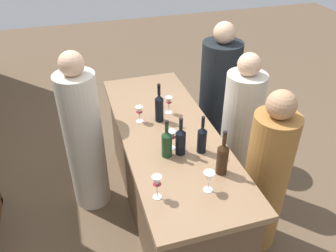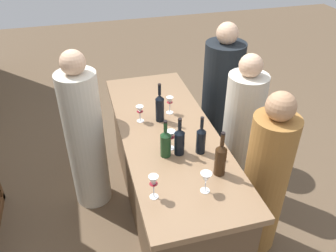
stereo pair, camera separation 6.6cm
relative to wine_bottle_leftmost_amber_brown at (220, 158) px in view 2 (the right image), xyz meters
The scene contains 16 objects.
ground_plane 1.20m from the wine_bottle_leftmost_amber_brown, 19.68° to the left, with size 12.00×12.00×0.00m, color brown.
bar_counter 0.84m from the wine_bottle_leftmost_amber_brown, 19.68° to the left, with size 2.06×0.75×0.91m.
wine_bottle_leftmost_amber_brown is the anchor object (origin of this frame).
wine_bottle_second_left_near_black 0.26m from the wine_bottle_leftmost_amber_brown, 10.24° to the left, with size 0.07×0.07×0.30m.
wine_bottle_center_near_black 0.34m from the wine_bottle_leftmost_amber_brown, 35.50° to the left, with size 0.08×0.08×0.30m.
wine_bottle_second_right_olive_green 0.41m from the wine_bottle_leftmost_amber_brown, 46.87° to the left, with size 0.08×0.08×0.30m.
wine_bottle_rightmost_near_black 0.78m from the wine_bottle_leftmost_amber_brown, 16.98° to the left, with size 0.07×0.07×0.34m.
wine_glass_near_left 0.85m from the wine_bottle_leftmost_amber_brown, ahead, with size 0.06×0.06×0.15m.
wine_glass_near_center 0.20m from the wine_bottle_leftmost_amber_brown, 131.78° to the left, with size 0.07×0.07×0.15m.
wine_glass_near_right 0.43m from the wine_bottle_leftmost_amber_brown, 34.61° to the left, with size 0.07×0.07×0.15m.
wine_glass_far_left 0.87m from the wine_bottle_leftmost_amber_brown, 26.62° to the left, with size 0.06×0.06×0.14m.
wine_glass_far_center 0.49m from the wine_bottle_leftmost_amber_brown, 102.02° to the left, with size 0.06×0.06×0.17m.
person_left_guest 0.57m from the wine_bottle_leftmost_amber_brown, 81.05° to the right, with size 0.39×0.39×1.43m.
person_center_guest 1.44m from the wine_bottle_leftmost_amber_brown, 23.61° to the right, with size 0.45×0.45×1.51m.
person_right_guest 0.93m from the wine_bottle_leftmost_amber_brown, 36.95° to the right, with size 0.42×0.42×1.44m.
person_server_behind 1.31m from the wine_bottle_leftmost_amber_brown, 42.73° to the left, with size 0.43×0.43×1.52m.
Camera 2 is at (-2.20, 0.59, 2.49)m, focal length 37.00 mm.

